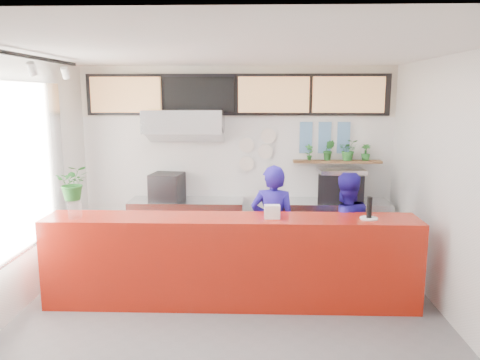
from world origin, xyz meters
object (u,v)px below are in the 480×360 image
at_px(staff_center, 273,226).
at_px(pepper_mill, 369,207).
at_px(service_counter, 231,261).
at_px(staff_right, 344,231).
at_px(espresso_machine, 340,187).
at_px(panini_oven, 167,187).

xyz_separation_m(staff_center, pepper_mill, (1.11, -0.62, 0.42)).
distance_m(service_counter, staff_right, 1.57).
distance_m(espresso_machine, staff_right, 1.33).
bearing_deg(service_counter, staff_center, 48.09).
distance_m(panini_oven, pepper_mill, 3.30).
relative_size(espresso_machine, staff_right, 0.44).
height_order(staff_center, pepper_mill, staff_center).
relative_size(staff_right, pepper_mill, 6.24).
relative_size(panini_oven, espresso_machine, 0.69).
bearing_deg(service_counter, espresso_machine, 47.83).
bearing_deg(espresso_machine, service_counter, -123.48).
bearing_deg(staff_right, espresso_machine, -110.63).
height_order(staff_right, pepper_mill, staff_right).
bearing_deg(staff_right, panini_oven, -39.50).
relative_size(panini_oven, staff_center, 0.29).
bearing_deg(pepper_mill, service_counter, 178.91).
bearing_deg(espresso_machine, staff_center, -123.60).
bearing_deg(espresso_machine, staff_right, -88.85).
relative_size(panini_oven, staff_right, 0.30).
bearing_deg(staff_right, service_counter, 6.67).
xyz_separation_m(espresso_machine, staff_right, (-0.17, -1.28, -0.34)).
height_order(service_counter, panini_oven, panini_oven).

